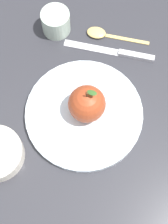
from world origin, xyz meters
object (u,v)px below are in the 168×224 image
object	(u,v)px
knife	(117,52)
spoon	(103,34)
cup	(56,21)
apple	(87,104)
dinner_plate	(84,114)

from	to	relation	value
knife	spoon	xyz separation A→B (m)	(-0.02, 0.06, 0.00)
cup	knife	bearing A→B (deg)	-40.40
knife	cup	bearing A→B (deg)	139.60
apple	spoon	size ratio (longest dim) A/B	0.66
apple	knife	xyz separation A→B (m)	(0.12, 0.13, -0.05)
cup	knife	distance (m)	0.17
dinner_plate	apple	world-z (taller)	apple
apple	spoon	distance (m)	0.22
cup	knife	size ratio (longest dim) A/B	0.34
cup	spoon	world-z (taller)	cup
cup	spoon	xyz separation A→B (m)	(0.11, -0.05, -0.03)
knife	apple	bearing A→B (deg)	-131.39
dinner_plate	apple	distance (m)	0.05
dinner_plate	knife	xyz separation A→B (m)	(0.12, 0.14, -0.01)
dinner_plate	spoon	xyz separation A→B (m)	(0.10, 0.20, -0.00)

